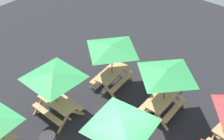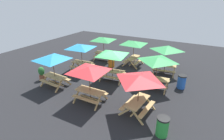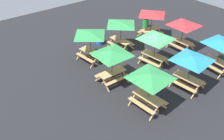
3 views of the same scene
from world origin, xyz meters
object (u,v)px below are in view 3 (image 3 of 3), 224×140
object	(u,v)px
picnic_table_7	(184,26)
picnic_table_2	(112,55)
picnic_table_5	(150,78)
picnic_table_8	(156,39)
picnic_table_4	(222,44)
trash_bin_blue	(100,39)
trash_bin_green	(146,23)
picnic_table_3	(121,25)
picnic_table_1	(152,15)
picnic_table_6	(192,60)
picnic_table_0	(90,36)
trash_bin_orange	(144,79)

from	to	relation	value
picnic_table_7	picnic_table_2	bearing A→B (deg)	89.47
picnic_table_5	picnic_table_8	distance (m)	4.57
picnic_table_4	picnic_table_7	distance (m)	3.40
trash_bin_blue	trash_bin_green	distance (m)	5.16
picnic_table_3	trash_bin_green	bearing A→B (deg)	-73.19
picnic_table_4	trash_bin_green	xyz separation A→B (m)	(7.94, -1.14, -1.49)
picnic_table_1	picnic_table_3	bearing A→B (deg)	4.63
picnic_table_5	picnic_table_7	bearing A→B (deg)	-69.50
picnic_table_3	picnic_table_1	bearing A→B (deg)	-94.19
picnic_table_3	picnic_table_5	distance (m)	6.93
picnic_table_4	picnic_table_6	size ratio (longest dim) A/B	1.00
picnic_table_7	trash_bin_green	size ratio (longest dim) A/B	2.89
picnic_table_0	picnic_table_5	bearing A→B (deg)	170.07
picnic_table_3	picnic_table_6	distance (m)	6.40
picnic_table_0	picnic_table_3	distance (m)	2.82
picnic_table_4	picnic_table_8	bearing A→B (deg)	46.26
picnic_table_6	trash_bin_orange	bearing A→B (deg)	41.07
picnic_table_4	picnic_table_7	world-z (taller)	same
picnic_table_7	trash_bin_orange	distance (m)	5.97
picnic_table_2	picnic_table_3	xyz separation A→B (m)	(3.03, -3.25, 0.00)
picnic_table_4	picnic_table_8	size ratio (longest dim) A/B	1.01
picnic_table_1	picnic_table_7	distance (m)	2.96
picnic_table_7	picnic_table_8	distance (m)	3.27
picnic_table_0	picnic_table_7	world-z (taller)	same
picnic_table_7	trash_bin_green	distance (m)	4.86
picnic_table_7	trash_bin_orange	bearing A→B (deg)	105.35
picnic_table_8	trash_bin_orange	world-z (taller)	picnic_table_8
picnic_table_1	picnic_table_2	distance (m)	7.16
picnic_table_1	picnic_table_5	distance (m)	8.87
picnic_table_0	picnic_table_8	bearing A→B (deg)	-141.97
picnic_table_0	picnic_table_1	bearing A→B (deg)	-96.71
picnic_table_1	picnic_table_2	size ratio (longest dim) A/B	0.83
picnic_table_6	trash_bin_blue	distance (m)	8.20
picnic_table_4	picnic_table_6	xyz separation A→B (m)	(-0.04, 3.17, 0.00)
picnic_table_0	trash_bin_orange	world-z (taller)	picnic_table_0
picnic_table_0	trash_bin_blue	xyz separation A→B (m)	(1.66, -1.96, -1.49)
picnic_table_3	picnic_table_7	xyz separation A→B (m)	(-2.99, -3.60, 0.00)
trash_bin_blue	trash_bin_green	size ratio (longest dim) A/B	1.00
picnic_table_3	picnic_table_5	size ratio (longest dim) A/B	0.83
picnic_table_4	trash_bin_green	world-z (taller)	picnic_table_4
picnic_table_0	picnic_table_1	size ratio (longest dim) A/B	1.00
trash_bin_blue	picnic_table_7	bearing A→B (deg)	-135.93
picnic_table_0	picnic_table_3	world-z (taller)	same
picnic_table_1	picnic_table_7	size ratio (longest dim) A/B	0.83
picnic_table_5	picnic_table_0	bearing A→B (deg)	-7.88
trash_bin_orange	trash_bin_green	world-z (taller)	same
trash_bin_blue	trash_bin_green	bearing A→B (deg)	-90.41
picnic_table_8	trash_bin_green	xyz separation A→B (m)	(4.82, -3.97, -1.49)
picnic_table_0	picnic_table_6	xyz separation A→B (m)	(-6.36, -2.82, 0.00)
picnic_table_6	picnic_table_0	bearing A→B (deg)	17.66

